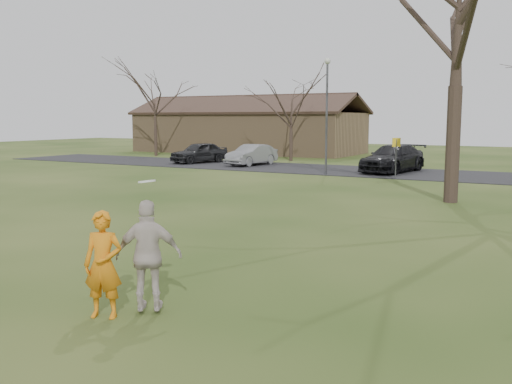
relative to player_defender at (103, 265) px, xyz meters
The scene contains 11 objects.
ground 0.92m from the player_defender, 30.65° to the left, with size 120.00×120.00×0.00m, color #1E380F.
parking_strip 25.21m from the player_defender, 89.25° to the left, with size 62.00×6.50×0.04m, color black.
player_defender is the anchor object (origin of this frame).
car_0 30.36m from the player_defender, 122.26° to the left, with size 1.67×4.14×1.41m, color black.
car_1 28.38m from the player_defender, 115.17° to the left, with size 1.41×4.05×1.33m, color gray.
car_3 25.65m from the player_defender, 96.19° to the left, with size 2.14×5.25×1.52m, color black.
catching_play 0.70m from the player_defender, 41.11° to the left, with size 1.10×0.89×2.05m.
building 42.98m from the player_defender, 117.25° to the left, with size 20.60×8.50×5.14m.
lamp_post 23.60m from the player_defender, 104.03° to the left, with size 0.34×0.34×6.27m.
sign_yellow 22.27m from the player_defender, 94.30° to the left, with size 0.35×0.35×2.08m.
big_tree 16.56m from the player_defender, 81.29° to the left, with size 9.00×9.00×14.00m, color #352821, non-canonical shape.
Camera 1 is at (5.86, -6.43, 3.06)m, focal length 39.84 mm.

